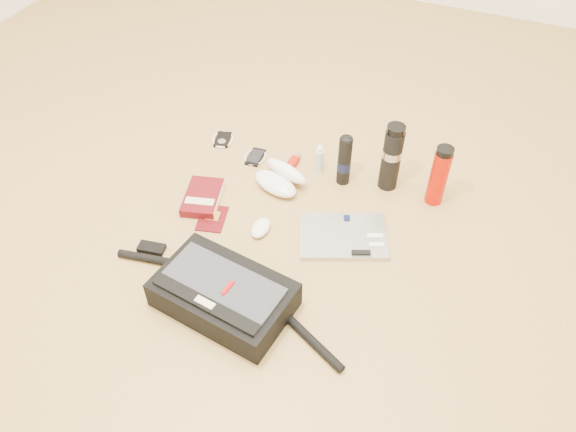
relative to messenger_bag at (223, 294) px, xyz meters
The scene contains 14 objects.
ground 0.29m from the messenger_bag, 79.40° to the left, with size 4.00×4.00×0.00m, color #A68245.
messenger_bag is the anchor object (origin of this frame).
laptop 0.47m from the messenger_bag, 58.24° to the left, with size 0.35×0.30×0.03m.
book 0.47m from the messenger_bag, 126.78° to the left, with size 0.17×0.21×0.03m.
passport 0.38m from the messenger_bag, 124.15° to the left, with size 0.12×0.15×0.01m.
mouse 0.33m from the messenger_bag, 94.56° to the left, with size 0.06×0.10×0.03m.
sunglasses_case 0.57m from the messenger_bag, 95.64° to the left, with size 0.23×0.21×0.11m.
ipod 0.81m from the messenger_bag, 117.92° to the left, with size 0.10×0.11×0.01m.
phone 0.70m from the messenger_bag, 107.46° to the left, with size 0.09×0.11×0.01m.
inhaler 0.69m from the messenger_bag, 94.75° to the left, with size 0.03×0.11×0.03m.
spray_bottle 0.70m from the messenger_bag, 86.29° to the left, with size 0.04×0.04×0.12m.
aerosol_can 0.69m from the messenger_bag, 77.43° to the left, with size 0.06×0.06×0.21m.
thermos_black 0.79m from the messenger_bag, 66.65° to the left, with size 0.08×0.08×0.27m.
thermos_red 0.86m from the messenger_bag, 55.35° to the left, with size 0.08×0.08×0.24m.
Camera 1 is at (0.52, -1.14, 1.43)m, focal length 35.00 mm.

